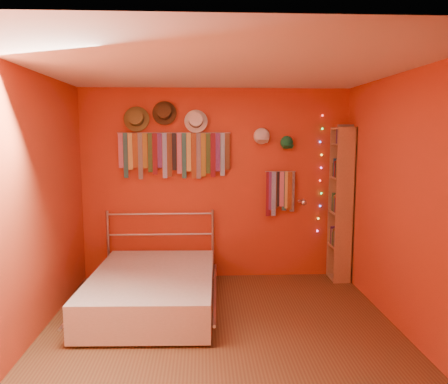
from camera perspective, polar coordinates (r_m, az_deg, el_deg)
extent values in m
plane|color=brown|center=(4.41, -0.32, -18.09)|extent=(3.50, 3.50, 0.00)
cube|color=#AA271B|center=(5.76, -1.08, 0.99)|extent=(3.50, 0.02, 2.50)
cube|color=#AA271B|center=(4.46, 22.75, -1.53)|extent=(0.02, 3.50, 2.50)
cube|color=#AA271B|center=(4.33, -24.18, -1.88)|extent=(0.02, 3.50, 2.50)
cube|color=white|center=(4.02, -0.34, 16.01)|extent=(3.50, 3.50, 0.02)
cylinder|color=#B0AFB4|center=(5.68, -6.54, 7.67)|extent=(1.45, 0.01, 0.01)
cube|color=#BA5D88|center=(5.76, -13.35, 5.29)|extent=(0.06, 0.01, 0.45)
cube|color=#194E59|center=(5.75, -12.73, 4.66)|extent=(0.06, 0.01, 0.58)
cube|color=#ADA845|center=(5.73, -12.14, 5.20)|extent=(0.06, 0.01, 0.47)
cube|color=brown|center=(5.73, -11.51, 5.34)|extent=(0.06, 0.01, 0.44)
cube|color=#122050|center=(5.72, -10.88, 4.60)|extent=(0.06, 0.01, 0.59)
cube|color=#8F651A|center=(5.70, -10.28, 5.33)|extent=(0.06, 0.01, 0.45)
cube|color=#23451B|center=(5.71, -9.64, 5.08)|extent=(0.06, 0.01, 0.50)
cube|color=#5F0E16|center=(5.70, -9.02, 4.94)|extent=(0.06, 0.01, 0.53)
cube|color=#411861|center=(5.68, -8.41, 5.38)|extent=(0.06, 0.01, 0.45)
cube|color=#738BCC|center=(5.69, -7.75, 4.72)|extent=(0.06, 0.01, 0.58)
cube|color=#4C3019|center=(5.68, -7.13, 4.82)|extent=(0.06, 0.01, 0.56)
cube|color=black|center=(5.67, -6.51, 5.24)|extent=(0.06, 0.01, 0.48)
cube|color=#A25170|center=(5.68, -5.87, 5.04)|extent=(0.06, 0.01, 0.52)
cube|color=#175353|center=(5.67, -5.24, 4.73)|extent=(0.06, 0.01, 0.58)
cube|color=#BABC4B|center=(5.66, -4.62, 5.19)|extent=(0.06, 0.01, 0.49)
cube|color=maroon|center=(5.67, -3.98, 4.74)|extent=(0.06, 0.01, 0.58)
cube|color=#161252|center=(5.66, -3.35, 4.72)|extent=(0.06, 0.01, 0.59)
cube|color=olive|center=(5.66, -2.71, 4.87)|extent=(0.06, 0.01, 0.56)
cube|color=#294C1E|center=(5.67, -2.08, 5.06)|extent=(0.06, 0.01, 0.52)
cube|color=maroon|center=(5.66, -1.45, 4.84)|extent=(0.06, 0.01, 0.57)
cube|color=#451861|center=(5.66, -0.82, 5.22)|extent=(0.06, 0.01, 0.49)
cube|color=#6899B9|center=(5.67, -0.19, 4.91)|extent=(0.06, 0.01, 0.56)
cube|color=#4E321A|center=(5.67, 0.44, 5.33)|extent=(0.06, 0.01, 0.47)
cylinder|color=#B0AFB4|center=(5.78, 7.39, 2.66)|extent=(0.40, 0.01, 0.01)
cube|color=maroon|center=(5.78, 5.79, -0.28)|extent=(0.06, 0.01, 0.59)
cube|color=#471965|center=(5.78, 6.16, 0.14)|extent=(0.06, 0.01, 0.51)
cube|color=#697EBB|center=(5.78, 6.51, -0.25)|extent=(0.06, 0.01, 0.59)
cube|color=#472A17|center=(5.79, 6.84, 0.25)|extent=(0.06, 0.01, 0.49)
cube|color=black|center=(5.79, 7.20, 0.37)|extent=(0.06, 0.01, 0.46)
cube|color=#BE5F7B|center=(5.79, 7.56, 0.37)|extent=(0.06, 0.01, 0.46)
cube|color=#1C5662|center=(5.81, 7.88, 0.11)|extent=(0.06, 0.01, 0.52)
cube|color=tan|center=(5.81, 8.24, 0.25)|extent=(0.06, 0.01, 0.49)
cube|color=brown|center=(5.81, 8.59, 0.16)|extent=(0.06, 0.01, 0.50)
cube|color=navy|center=(5.83, 8.91, 0.04)|extent=(0.06, 0.01, 0.53)
cylinder|color=brown|center=(5.73, -11.35, 9.32)|extent=(0.32, 0.08, 0.32)
cylinder|color=brown|center=(5.67, -11.44, 9.47)|extent=(0.19, 0.16, 0.21)
cylinder|color=#332314|center=(5.70, -11.39, 9.40)|extent=(0.20, 0.06, 0.20)
cylinder|color=#3F2D16|center=(5.69, -7.79, 10.17)|extent=(0.31, 0.08, 0.30)
cylinder|color=#3F2D16|center=(5.64, -7.84, 10.32)|extent=(0.18, 0.15, 0.20)
cylinder|color=black|center=(5.66, -7.81, 10.25)|extent=(0.19, 0.06, 0.19)
cylinder|color=white|center=(5.67, -3.69, 9.20)|extent=(0.30, 0.07, 0.29)
cylinder|color=white|center=(5.61, -3.70, 9.35)|extent=(0.18, 0.15, 0.19)
cylinder|color=black|center=(5.64, -3.69, 9.27)|extent=(0.18, 0.06, 0.18)
ellipsoid|color=white|center=(5.72, 4.93, 7.29)|extent=(0.20, 0.15, 0.20)
cube|color=white|center=(5.61, 5.09, 6.67)|extent=(0.14, 0.10, 0.06)
ellipsoid|color=#186F3A|center=(5.78, 8.19, 6.44)|extent=(0.17, 0.13, 0.17)
cube|color=#186F3A|center=(5.68, 8.38, 5.88)|extent=(0.13, 0.09, 0.05)
sphere|color=#FF3333|center=(5.90, 12.74, 9.72)|extent=(0.02, 0.02, 0.02)
sphere|color=#33FF4C|center=(5.89, 12.72, 8.06)|extent=(0.02, 0.02, 0.02)
sphere|color=#4C66FF|center=(5.89, 12.43, 6.41)|extent=(0.02, 0.02, 0.02)
sphere|color=yellow|center=(5.90, 12.63, 4.75)|extent=(0.02, 0.02, 0.02)
sphere|color=#FF4CCC|center=(5.91, 12.57, 3.10)|extent=(0.02, 0.02, 0.02)
sphere|color=#FF3333|center=(5.92, 12.43, 1.46)|extent=(0.02, 0.02, 0.02)
sphere|color=#33FF4C|center=(5.95, 12.58, -0.18)|extent=(0.02, 0.02, 0.02)
sphere|color=#4C66FF|center=(5.97, 12.44, -1.80)|extent=(0.02, 0.02, 0.02)
sphere|color=yellow|center=(6.00, 12.20, -3.41)|extent=(0.02, 0.02, 0.02)
sphere|color=#FF4CCC|center=(6.03, 12.10, -5.00)|extent=(0.02, 0.02, 0.02)
cylinder|color=#B0AFB4|center=(5.91, 9.81, -1.19)|extent=(0.04, 0.03, 0.04)
cylinder|color=#B0AFB4|center=(5.79, 10.09, -1.07)|extent=(0.01, 0.26, 0.08)
sphere|color=white|center=(5.66, 10.39, -1.38)|extent=(0.07, 0.07, 0.07)
cube|color=olive|center=(5.71, 15.53, -1.88)|extent=(0.24, 0.02, 2.00)
cube|color=olive|center=(6.01, 14.58, -1.39)|extent=(0.24, 0.02, 2.00)
cube|color=olive|center=(5.89, 16.11, -1.61)|extent=(0.02, 0.34, 2.00)
cube|color=olive|center=(6.09, 14.72, -10.77)|extent=(0.24, 0.32, 0.02)
cube|color=olive|center=(5.97, 14.86, -6.85)|extent=(0.24, 0.32, 0.02)
cube|color=olive|center=(5.87, 15.01, -2.59)|extent=(0.24, 0.32, 0.02)
cube|color=olive|center=(5.81, 15.16, 1.78)|extent=(0.24, 0.32, 0.02)
cube|color=olive|center=(5.79, 15.31, 6.02)|extent=(0.24, 0.32, 0.02)
cube|color=olive|center=(5.79, 15.38, 8.00)|extent=(0.24, 0.32, 0.02)
cylinder|color=#B0AFB4|center=(5.94, -14.89, -6.79)|extent=(0.04, 0.04, 0.93)
cylinder|color=#B0AFB4|center=(5.81, -1.48, -6.85)|extent=(0.04, 0.04, 0.93)
cylinder|color=#B0AFB4|center=(5.86, -8.24, -8.02)|extent=(1.37, 0.02, 0.02)
cylinder|color=#B0AFB4|center=(5.80, -8.29, -5.51)|extent=(1.37, 0.02, 0.02)
cylinder|color=#B0AFB4|center=(5.74, -8.34, -2.85)|extent=(1.37, 0.02, 0.02)
cube|color=#B8B6A6|center=(4.98, -9.29, -12.44)|extent=(1.37, 1.90, 0.37)
cylinder|color=#B0AFB4|center=(5.10, -17.11, -12.40)|extent=(0.10, 1.86, 0.03)
cylinder|color=#B0AFB4|center=(4.95, -1.20, -12.69)|extent=(0.10, 1.86, 0.03)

